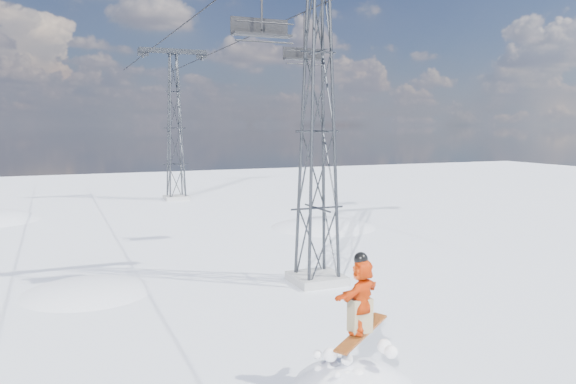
# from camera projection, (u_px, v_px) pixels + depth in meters

# --- Properties ---
(ground) EXTENTS (120.00, 120.00, 0.00)m
(ground) POSITION_uv_depth(u_px,v_px,m) (437.00, 375.00, 12.87)
(ground) COLOR white
(ground) RESTS_ON ground
(lift_tower_near) EXTENTS (5.20, 1.80, 11.43)m
(lift_tower_near) POSITION_uv_depth(u_px,v_px,m) (318.00, 132.00, 19.86)
(lift_tower_near) COLOR #999999
(lift_tower_near) RESTS_ON ground
(lift_tower_far) EXTENTS (5.20, 1.80, 11.43)m
(lift_tower_far) POSITION_uv_depth(u_px,v_px,m) (175.00, 129.00, 42.74)
(lift_tower_far) COLOR #999999
(lift_tower_far) RESTS_ON ground
(haul_cables) EXTENTS (4.46, 51.00, 0.06)m
(haul_cables) POSITION_uv_depth(u_px,v_px,m) (224.00, 28.00, 29.75)
(haul_cables) COLOR black
(haul_cables) RESTS_ON ground
(lift_chair_near) EXTENTS (2.00, 0.57, 2.48)m
(lift_chair_near) POSITION_uv_depth(u_px,v_px,m) (261.00, 29.00, 18.39)
(lift_chair_near) COLOR black
(lift_chair_near) RESTS_ON ground
(lift_chair_mid) EXTENTS (1.92, 0.55, 2.39)m
(lift_chair_mid) POSITION_uv_depth(u_px,v_px,m) (303.00, 55.00, 25.88)
(lift_chair_mid) COLOR black
(lift_chair_mid) RESTS_ON ground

